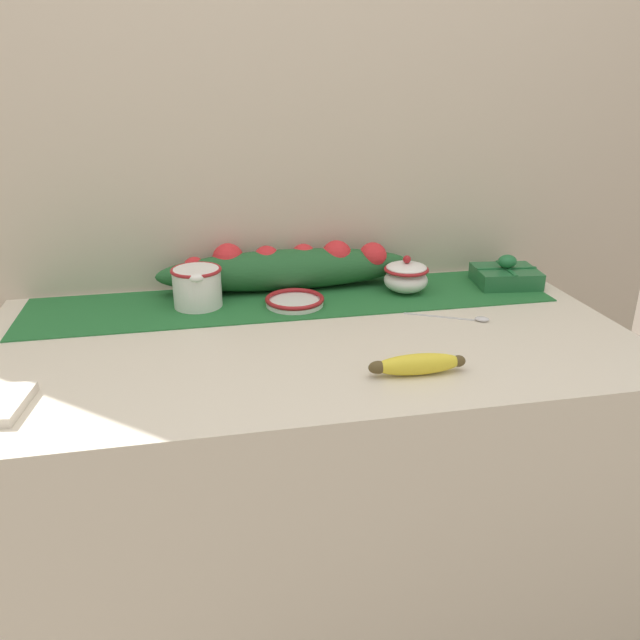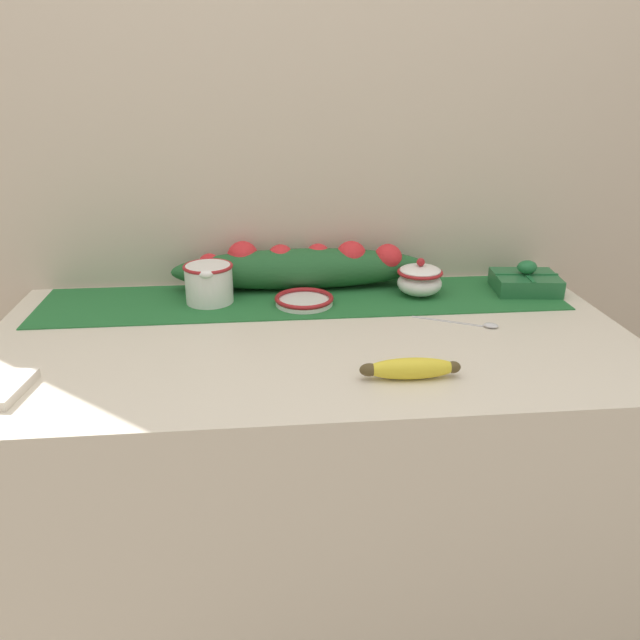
# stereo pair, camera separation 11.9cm
# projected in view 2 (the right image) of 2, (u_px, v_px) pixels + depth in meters

# --- Properties ---
(countertop) EXTENTS (1.36, 0.72, 0.89)m
(countertop) POSITION_uv_depth(u_px,v_px,m) (311.00, 507.00, 1.48)
(countertop) COLOR beige
(countertop) RESTS_ON ground_plane
(back_wall) EXTENTS (2.16, 0.04, 2.40)m
(back_wall) POSITION_uv_depth(u_px,v_px,m) (297.00, 161.00, 1.55)
(back_wall) COLOR beige
(back_wall) RESTS_ON ground_plane
(table_runner) EXTENTS (1.25, 0.27, 0.00)m
(table_runner) POSITION_uv_depth(u_px,v_px,m) (303.00, 299.00, 1.51)
(table_runner) COLOR #236B33
(table_runner) RESTS_ON countertop
(cream_pitcher) EXTENTS (0.12, 0.14, 0.10)m
(cream_pitcher) POSITION_uv_depth(u_px,v_px,m) (209.00, 282.00, 1.48)
(cream_pitcher) COLOR white
(cream_pitcher) RESTS_ON countertop
(sugar_bowl) EXTENTS (0.11, 0.11, 0.09)m
(sugar_bowl) POSITION_uv_depth(u_px,v_px,m) (420.00, 279.00, 1.52)
(sugar_bowl) COLOR white
(sugar_bowl) RESTS_ON countertop
(small_dish) EXTENTS (0.14, 0.14, 0.02)m
(small_dish) POSITION_uv_depth(u_px,v_px,m) (305.00, 300.00, 1.47)
(small_dish) COLOR white
(small_dish) RESTS_ON countertop
(banana) EXTENTS (0.19, 0.04, 0.04)m
(banana) POSITION_uv_depth(u_px,v_px,m) (410.00, 368.00, 1.12)
(banana) COLOR yellow
(banana) RESTS_ON countertop
(spoon) EXTENTS (0.18, 0.10, 0.01)m
(spoon) POSITION_uv_depth(u_px,v_px,m) (481.00, 325.00, 1.35)
(spoon) COLOR silver
(spoon) RESTS_ON countertop
(gift_box) EXTENTS (0.17, 0.15, 0.08)m
(gift_box) POSITION_uv_depth(u_px,v_px,m) (525.00, 281.00, 1.56)
(gift_box) COLOR #236638
(gift_box) RESTS_ON countertop
(poinsettia_garland) EXTENTS (0.64, 0.11, 0.12)m
(poinsettia_garland) POSITION_uv_depth(u_px,v_px,m) (302.00, 266.00, 1.57)
(poinsettia_garland) COLOR #235B2D
(poinsettia_garland) RESTS_ON countertop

